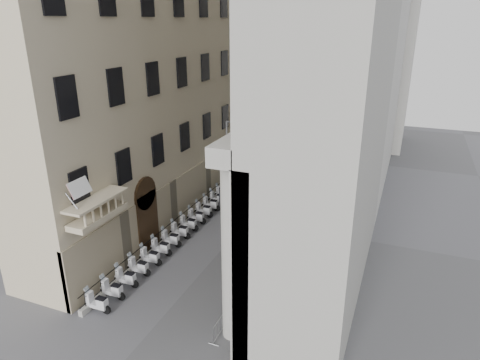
# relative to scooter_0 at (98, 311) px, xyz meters

# --- Properties ---
(left_building) EXTENTS (5.00, 36.00, 34.00)m
(left_building) POSITION_rel_scooter_0_xyz_m (-3.80, 17.22, 17.00)
(left_building) COLOR beige
(left_building) RESTS_ON ground
(far_building) EXTENTS (22.00, 10.00, 30.00)m
(far_building) POSITION_rel_scooter_0_xyz_m (3.70, 43.22, 15.00)
(far_building) COLOR beige
(far_building) RESTS_ON ground
(iron_fence) EXTENTS (0.30, 28.00, 1.40)m
(iron_fence) POSITION_rel_scooter_0_xyz_m (-0.60, 13.22, 0.00)
(iron_fence) COLOR black
(iron_fence) RESTS_ON ground
(blue_awning) EXTENTS (1.60, 3.00, 3.00)m
(blue_awning) POSITION_rel_scooter_0_xyz_m (7.85, 21.22, 0.00)
(blue_awning) COLOR navy
(blue_awning) RESTS_ON ground
(flag) EXTENTS (1.00, 1.40, 8.20)m
(flag) POSITION_rel_scooter_0_xyz_m (-0.30, 0.22, 0.00)
(flag) COLOR #9E0C11
(flag) RESTS_ON ground
(scooter_0) EXTENTS (1.41, 0.58, 1.50)m
(scooter_0) POSITION_rel_scooter_0_xyz_m (0.00, 0.00, 0.00)
(scooter_0) COLOR silver
(scooter_0) RESTS_ON ground
(scooter_1) EXTENTS (1.41, 0.58, 1.50)m
(scooter_1) POSITION_rel_scooter_0_xyz_m (0.00, 1.36, 0.00)
(scooter_1) COLOR silver
(scooter_1) RESTS_ON ground
(scooter_2) EXTENTS (1.41, 0.58, 1.50)m
(scooter_2) POSITION_rel_scooter_0_xyz_m (0.00, 2.73, 0.00)
(scooter_2) COLOR silver
(scooter_2) RESTS_ON ground
(scooter_3) EXTENTS (1.41, 0.58, 1.50)m
(scooter_3) POSITION_rel_scooter_0_xyz_m (0.00, 4.09, 0.00)
(scooter_3) COLOR silver
(scooter_3) RESTS_ON ground
(scooter_4) EXTENTS (1.41, 0.58, 1.50)m
(scooter_4) POSITION_rel_scooter_0_xyz_m (0.00, 5.46, 0.00)
(scooter_4) COLOR silver
(scooter_4) RESTS_ON ground
(scooter_5) EXTENTS (1.41, 0.58, 1.50)m
(scooter_5) POSITION_rel_scooter_0_xyz_m (0.00, 6.82, 0.00)
(scooter_5) COLOR silver
(scooter_5) RESTS_ON ground
(scooter_6) EXTENTS (1.41, 0.58, 1.50)m
(scooter_6) POSITION_rel_scooter_0_xyz_m (0.00, 8.18, 0.00)
(scooter_6) COLOR silver
(scooter_6) RESTS_ON ground
(scooter_7) EXTENTS (1.41, 0.58, 1.50)m
(scooter_7) POSITION_rel_scooter_0_xyz_m (0.00, 9.55, 0.00)
(scooter_7) COLOR silver
(scooter_7) RESTS_ON ground
(scooter_8) EXTENTS (1.41, 0.58, 1.50)m
(scooter_8) POSITION_rel_scooter_0_xyz_m (0.00, 10.91, 0.00)
(scooter_8) COLOR silver
(scooter_8) RESTS_ON ground
(scooter_9) EXTENTS (1.41, 0.58, 1.50)m
(scooter_9) POSITION_rel_scooter_0_xyz_m (0.00, 12.28, 0.00)
(scooter_9) COLOR silver
(scooter_9) RESTS_ON ground
(scooter_10) EXTENTS (1.41, 0.58, 1.50)m
(scooter_10) POSITION_rel_scooter_0_xyz_m (0.00, 13.64, 0.00)
(scooter_10) COLOR silver
(scooter_10) RESTS_ON ground
(scooter_11) EXTENTS (1.41, 0.58, 1.50)m
(scooter_11) POSITION_rel_scooter_0_xyz_m (0.00, 15.01, 0.00)
(scooter_11) COLOR silver
(scooter_11) RESTS_ON ground
(scooter_12) EXTENTS (1.41, 0.58, 1.50)m
(scooter_12) POSITION_rel_scooter_0_xyz_m (0.00, 16.37, 0.00)
(scooter_12) COLOR silver
(scooter_12) RESTS_ON ground
(scooter_13) EXTENTS (1.41, 0.58, 1.50)m
(scooter_13) POSITION_rel_scooter_0_xyz_m (0.00, 17.73, 0.00)
(scooter_13) COLOR silver
(scooter_13) RESTS_ON ground
(scooter_14) EXTENTS (1.41, 0.58, 1.50)m
(scooter_14) POSITION_rel_scooter_0_xyz_m (0.00, 19.10, 0.00)
(scooter_14) COLOR silver
(scooter_14) RESTS_ON ground
(barrier_0) EXTENTS (0.60, 2.40, 1.10)m
(barrier_0) POSITION_rel_scooter_0_xyz_m (7.30, 1.21, 0.00)
(barrier_0) COLOR #9B9DA2
(barrier_0) RESTS_ON ground
(barrier_1) EXTENTS (0.60, 2.40, 1.10)m
(barrier_1) POSITION_rel_scooter_0_xyz_m (7.30, 3.71, 0.00)
(barrier_1) COLOR #9B9DA2
(barrier_1) RESTS_ON ground
(barrier_2) EXTENTS (0.60, 2.40, 1.10)m
(barrier_2) POSITION_rel_scooter_0_xyz_m (7.30, 6.21, 0.00)
(barrier_2) COLOR #9B9DA2
(barrier_2) RESTS_ON ground
(barrier_3) EXTENTS (0.60, 2.40, 1.10)m
(barrier_3) POSITION_rel_scooter_0_xyz_m (7.30, 8.71, 0.00)
(barrier_3) COLOR #9B9DA2
(barrier_3) RESTS_ON ground
(barrier_4) EXTENTS (0.60, 2.40, 1.10)m
(barrier_4) POSITION_rel_scooter_0_xyz_m (7.30, 11.21, 0.00)
(barrier_4) COLOR #9B9DA2
(barrier_4) RESTS_ON ground
(barrier_5) EXTENTS (0.60, 2.40, 1.10)m
(barrier_5) POSITION_rel_scooter_0_xyz_m (7.30, 13.71, 0.00)
(barrier_5) COLOR #9B9DA2
(barrier_5) RESTS_ON ground
(barrier_6) EXTENTS (0.60, 2.40, 1.10)m
(barrier_6) POSITION_rel_scooter_0_xyz_m (7.30, 16.21, 0.00)
(barrier_6) COLOR #9B9DA2
(barrier_6) RESTS_ON ground
(barrier_7) EXTENTS (0.60, 2.40, 1.10)m
(barrier_7) POSITION_rel_scooter_0_xyz_m (7.30, 18.71, 0.00)
(barrier_7) COLOR #9B9DA2
(barrier_7) RESTS_ON ground
(barrier_8) EXTENTS (0.60, 2.40, 1.10)m
(barrier_8) POSITION_rel_scooter_0_xyz_m (7.30, 21.21, 0.00)
(barrier_8) COLOR #9B9DA2
(barrier_8) RESTS_ON ground
(barrier_9) EXTENTS (0.60, 2.40, 1.10)m
(barrier_9) POSITION_rel_scooter_0_xyz_m (7.30, 23.71, 0.00)
(barrier_9) COLOR #9B9DA2
(barrier_9) RESTS_ON ground
(security_tent) EXTENTS (3.94, 3.94, 3.20)m
(security_tent) POSITION_rel_scooter_0_xyz_m (1.21, 19.89, 2.67)
(security_tent) COLOR silver
(security_tent) RESTS_ON ground
(street_lamp) EXTENTS (2.41, 0.81, 7.54)m
(street_lamp) POSITION_rel_scooter_0_xyz_m (0.78, 17.42, 4.46)
(street_lamp) COLOR #94969C
(street_lamp) RESTS_ON ground
(info_kiosk) EXTENTS (0.53, 1.01, 2.04)m
(info_kiosk) POSITION_rel_scooter_0_xyz_m (0.72, 15.76, 1.03)
(info_kiosk) COLOR black
(info_kiosk) RESTS_ON ground
(pedestrian_a) EXTENTS (0.64, 0.46, 1.64)m
(pedestrian_a) POSITION_rel_scooter_0_xyz_m (3.81, 23.92, 0.82)
(pedestrian_a) COLOR black
(pedestrian_a) RESTS_ON ground
(pedestrian_b) EXTENTS (0.89, 0.71, 1.75)m
(pedestrian_b) POSITION_rel_scooter_0_xyz_m (4.63, 28.00, 0.88)
(pedestrian_b) COLOR black
(pedestrian_b) RESTS_ON ground
(pedestrian_c) EXTENTS (0.99, 0.69, 1.91)m
(pedestrian_c) POSITION_rel_scooter_0_xyz_m (1.70, 21.90, 0.96)
(pedestrian_c) COLOR black
(pedestrian_c) RESTS_ON ground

